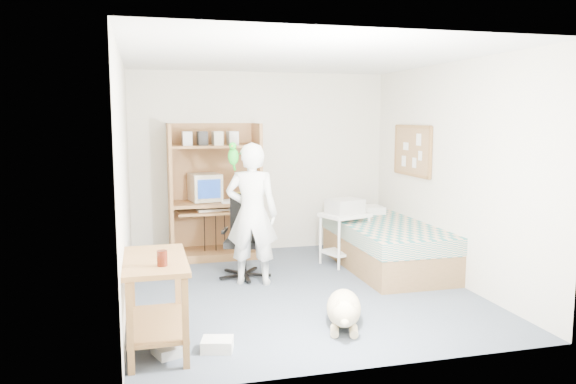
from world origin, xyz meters
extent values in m
plane|color=#414A58|center=(0.00, 0.00, 0.00)|extent=(4.00, 4.00, 0.00)
cube|color=silver|center=(0.00, 2.00, 1.25)|extent=(3.60, 0.02, 2.50)
cube|color=silver|center=(1.80, 0.00, 1.25)|extent=(0.02, 4.00, 2.50)
cube|color=silver|center=(-1.80, 0.00, 1.25)|extent=(0.02, 4.00, 2.50)
cube|color=white|center=(0.00, 0.00, 2.50)|extent=(3.60, 4.00, 0.02)
cube|color=brown|center=(-1.28, 1.70, 0.90)|extent=(0.04, 0.60, 1.80)
cube|color=brown|center=(-0.12, 1.70, 0.90)|extent=(0.04, 0.60, 1.80)
cube|color=brown|center=(-0.70, 1.99, 0.90)|extent=(1.20, 0.02, 1.80)
cube|color=brown|center=(-0.70, 1.70, 0.74)|extent=(1.12, 0.60, 0.04)
cube|color=brown|center=(-0.70, 1.62, 0.64)|extent=(1.00, 0.50, 0.03)
cube|color=brown|center=(-0.70, 1.70, 1.50)|extent=(1.12, 0.55, 0.03)
cube|color=brown|center=(-0.70, 1.70, 0.05)|extent=(1.12, 0.60, 0.10)
cube|color=brown|center=(1.30, 0.60, 0.18)|extent=(1.00, 2.00, 0.36)
cube|color=#2A706F|center=(1.30, 0.60, 0.46)|extent=(1.02, 2.02, 0.20)
cube|color=white|center=(1.30, 1.40, 0.60)|extent=(0.55, 0.35, 0.12)
cube|color=brown|center=(-1.55, -1.20, 0.73)|extent=(0.50, 1.00, 0.04)
cube|color=brown|center=(-1.75, -1.65, 0.35)|extent=(0.05, 0.05, 0.70)
cube|color=brown|center=(-1.35, -1.65, 0.35)|extent=(0.05, 0.05, 0.70)
cube|color=brown|center=(-1.75, -0.75, 0.35)|extent=(0.05, 0.05, 0.70)
cube|color=brown|center=(-1.35, -0.75, 0.35)|extent=(0.05, 0.05, 0.70)
cube|color=brown|center=(-1.55, -1.20, 0.20)|extent=(0.46, 0.92, 0.03)
cube|color=olive|center=(1.78, 0.90, 1.45)|extent=(0.03, 0.90, 0.60)
cube|color=brown|center=(1.77, 0.90, 1.76)|extent=(0.04, 0.94, 0.04)
cube|color=brown|center=(1.77, 0.90, 1.14)|extent=(0.04, 0.94, 0.04)
cylinder|color=black|center=(-0.50, 0.62, 0.04)|extent=(0.54, 0.54, 0.05)
cylinder|color=black|center=(-0.50, 0.62, 0.21)|extent=(0.05, 0.05, 0.36)
cube|color=black|center=(-0.50, 0.62, 0.43)|extent=(0.53, 0.53, 0.07)
cube|color=black|center=(-0.43, 0.82, 0.73)|extent=(0.38, 0.17, 0.50)
cube|color=black|center=(-0.71, 0.70, 0.56)|extent=(0.12, 0.27, 0.04)
cube|color=black|center=(-0.28, 0.55, 0.56)|extent=(0.12, 0.27, 0.04)
imported|color=white|center=(-0.45, 0.37, 0.80)|extent=(0.68, 0.55, 1.60)
ellipsoid|color=#15961F|center=(-0.65, 0.39, 1.45)|extent=(0.12, 0.12, 0.19)
sphere|color=#15961F|center=(-0.66, 0.36, 1.57)|extent=(0.08, 0.08, 0.08)
cone|color=#DB4B13|center=(-0.67, 0.32, 1.57)|extent=(0.04, 0.04, 0.03)
cylinder|color=#15961F|center=(-0.63, 0.44, 1.34)|extent=(0.07, 0.13, 0.11)
ellipsoid|color=#CAB987|center=(0.12, -1.07, 0.15)|extent=(0.51, 0.73, 0.30)
sphere|color=#CAB987|center=(0.00, -1.42, 0.22)|extent=(0.22, 0.22, 0.22)
cone|color=#CAB987|center=(-0.06, -1.42, 0.32)|extent=(0.06, 0.06, 0.08)
cone|color=#CAB987|center=(0.04, -1.46, 0.32)|extent=(0.06, 0.06, 0.08)
ellipsoid|color=#CAB987|center=(-0.03, -1.51, 0.18)|extent=(0.11, 0.14, 0.07)
cylinder|color=#CAB987|center=(0.23, -0.74, 0.09)|extent=(0.12, 0.22, 0.11)
cube|color=white|center=(0.86, 0.91, 0.64)|extent=(0.67, 0.60, 0.04)
cube|color=white|center=(0.86, 0.91, 0.17)|extent=(0.61, 0.55, 0.03)
cylinder|color=white|center=(0.62, 0.72, 0.32)|extent=(0.03, 0.03, 0.64)
cylinder|color=white|center=(1.10, 0.72, 0.32)|extent=(0.03, 0.03, 0.64)
cylinder|color=white|center=(0.62, 1.10, 0.32)|extent=(0.03, 0.03, 0.64)
cylinder|color=white|center=(1.10, 1.10, 0.32)|extent=(0.03, 0.03, 0.64)
cube|color=#B3B3AE|center=(0.86, 0.91, 0.76)|extent=(0.50, 0.44, 0.18)
cube|color=beige|center=(-0.82, 1.75, 0.95)|extent=(0.44, 0.46, 0.36)
cube|color=navy|center=(-0.79, 1.55, 0.95)|extent=(0.30, 0.06, 0.25)
cube|color=beige|center=(-0.73, 1.58, 0.67)|extent=(0.47, 0.22, 0.03)
cylinder|color=yellow|center=(-0.38, 1.65, 0.82)|extent=(0.08, 0.08, 0.12)
cylinder|color=#41140A|center=(-1.50, -1.45, 0.81)|extent=(0.08, 0.08, 0.12)
cube|color=white|center=(-1.08, -1.39, 0.05)|extent=(0.29, 0.26, 0.10)
cube|color=#B7B7B2|center=(-1.48, -1.38, 0.04)|extent=(0.25, 0.27, 0.08)
camera|label=1|loc=(-1.62, -5.73, 1.88)|focal=35.00mm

